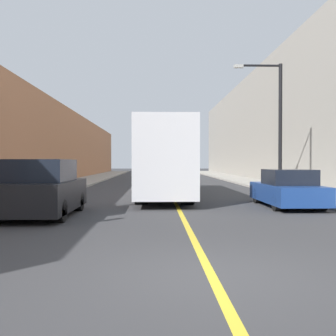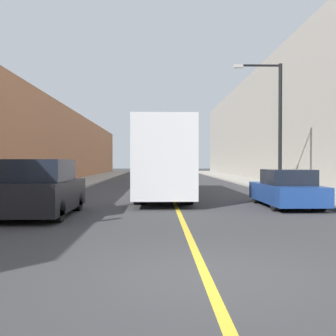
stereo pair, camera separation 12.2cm
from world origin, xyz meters
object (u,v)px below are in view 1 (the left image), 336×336
Objects in this scene: street_lamp_right at (276,118)px; car_right_near at (287,190)px; bus at (163,159)px; parked_suv_left at (43,190)px.

car_right_near is at bearing -102.96° from street_lamp_right.
car_right_near is 7.01m from street_lamp_right.
street_lamp_right is (6.17, 1.25, 2.23)m from bus.
bus is 2.61× the size of parked_suv_left.
parked_suv_left is at bearing -140.73° from street_lamp_right.
street_lamp_right is at bearing 77.04° from car_right_near.
car_right_near is at bearing 15.22° from parked_suv_left.
car_right_near is 0.63× the size of street_lamp_right.
parked_suv_left is (-4.02, -7.08, -1.05)m from bus.
bus is 6.82m from car_right_near.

